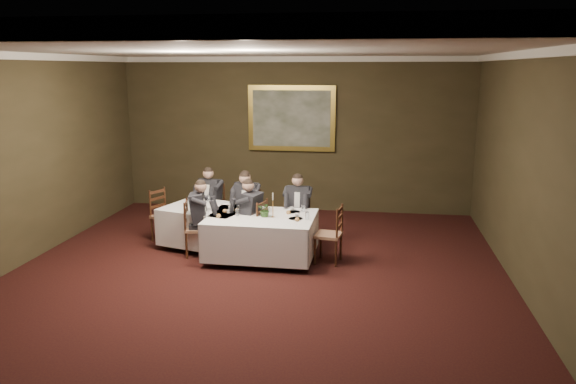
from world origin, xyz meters
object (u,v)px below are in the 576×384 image
(diner_sec_backleft, at_px, (211,209))
(diner_sec_backright, at_px, (247,213))
(chair_main_backleft, at_px, (247,227))
(painting, at_px, (292,118))
(diner_main_backleft, at_px, (247,215))
(diner_main_backright, at_px, (298,218))
(diner_sec_endright, at_px, (253,226))
(diner_main_endleft, at_px, (197,227))
(chair_sec_backright, at_px, (248,224))
(centerpiece, at_px, (265,209))
(chair_main_backright, at_px, (298,229))
(chair_sec_endright, at_px, (253,239))
(chair_sec_backleft, at_px, (212,220))
(table_main, at_px, (262,234))
(table_second, at_px, (207,224))
(chair_sec_endleft, at_px, (165,226))
(candlestick, at_px, (273,208))
(chair_main_endright, at_px, (329,246))

(diner_sec_backleft, relative_size, diner_sec_backright, 1.00)
(chair_main_backleft, distance_m, painting, 3.19)
(diner_main_backleft, height_order, diner_main_backright, same)
(diner_main_backleft, bearing_deg, diner_sec_endright, 113.09)
(diner_main_endleft, xyz_separation_m, painting, (1.15, 3.49, 1.62))
(diner_main_backleft, relative_size, diner_sec_endright, 1.00)
(chair_sec_backright, bearing_deg, chair_main_backleft, 107.28)
(diner_main_endleft, bearing_deg, centerpiece, 75.36)
(diner_sec_backleft, xyz_separation_m, painting, (1.29, 2.18, 1.62))
(diner_sec_endright, xyz_separation_m, centerpiece, (0.28, -0.23, 0.39))
(chair_main_backright, bearing_deg, diner_main_endleft, 29.04)
(chair_sec_endright, bearing_deg, diner_sec_backleft, 59.59)
(diner_main_endleft, xyz_separation_m, chair_sec_backleft, (-0.13, 1.33, -0.23))
(diner_main_endleft, bearing_deg, table_main, 76.58)
(diner_sec_backleft, xyz_separation_m, diner_sec_endright, (1.08, -1.12, 0.00))
(table_main, xyz_separation_m, table_second, (-1.11, 0.48, -0.00))
(diner_sec_backleft, bearing_deg, chair_main_backleft, 169.24)
(diner_main_backright, height_order, chair_sec_backleft, diner_main_backright)
(chair_sec_backleft, distance_m, chair_sec_endleft, 0.96)
(chair_main_backright, bearing_deg, chair_sec_backleft, -12.65)
(diner_sec_backright, bearing_deg, painting, -92.46)
(diner_sec_backleft, xyz_separation_m, candlestick, (1.49, -1.36, 0.41))
(chair_sec_backleft, xyz_separation_m, chair_sec_endleft, (-0.75, -0.59, 0.00))
(diner_main_endleft, relative_size, chair_sec_backright, 1.35)
(diner_sec_backright, distance_m, candlestick, 1.40)
(chair_sec_backright, relative_size, centerpiece, 3.73)
(chair_main_backright, height_order, diner_sec_endright, diner_sec_endright)
(diner_main_endleft, height_order, diner_sec_endright, same)
(chair_main_endright, bearing_deg, centerpiece, 99.45)
(chair_main_endright, height_order, chair_sec_endright, same)
(diner_sec_backright, bearing_deg, diner_main_backright, 179.84)
(chair_main_endright, bearing_deg, candlestick, 99.92)
(chair_main_endright, height_order, diner_sec_endright, diner_sec_endright)
(diner_main_endleft, xyz_separation_m, chair_sec_endleft, (-0.88, 0.73, -0.23))
(diner_sec_backright, bearing_deg, table_second, 55.05)
(table_second, distance_m, chair_main_endright, 2.34)
(candlestick, bearing_deg, painting, 93.35)
(chair_main_backright, xyz_separation_m, diner_sec_backright, (-1.01, 0.16, 0.23))
(chair_sec_backleft, bearing_deg, chair_sec_endleft, 52.43)
(diner_main_backleft, bearing_deg, chair_main_backright, -177.86)
(diner_sec_backleft, relative_size, diner_sec_endright, 1.00)
(chair_sec_backleft, height_order, chair_sec_backright, same)
(candlestick, bearing_deg, table_main, 170.70)
(chair_sec_backright, height_order, diner_sec_backright, diner_sec_backright)
(table_main, bearing_deg, diner_main_backleft, 117.12)
(diner_main_backright, relative_size, candlestick, 3.07)
(chair_main_backleft, height_order, painting, painting)
(chair_main_endright, height_order, painting, painting)
(table_second, xyz_separation_m, diner_main_backright, (1.62, 0.45, 0.06))
(diner_sec_backleft, bearing_deg, table_second, 115.74)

